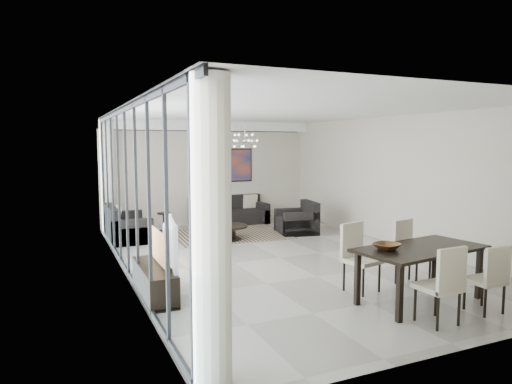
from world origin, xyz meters
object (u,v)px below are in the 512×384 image
coffee_table (227,232)px  sofa_main (229,215)px  tv_console (154,281)px  dining_table (420,253)px  television (164,243)px

coffee_table → sofa_main: sofa_main is taller
coffee_table → tv_console: size_ratio=0.69×
sofa_main → dining_table: (0.23, -7.17, 0.45)m
tv_console → dining_table: (3.44, -1.79, 0.49)m
dining_table → television: bearing=151.4°
television → dining_table: bearing=-109.2°
tv_console → television: television is taller
coffee_table → sofa_main: bearing=68.0°
tv_console → dining_table: dining_table is taller
coffee_table → sofa_main: 2.19m
coffee_table → television: size_ratio=0.84×
tv_console → dining_table: bearing=-27.5°
tv_console → television: 0.59m
sofa_main → television: bearing=-119.5°
dining_table → tv_console: bearing=152.5°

